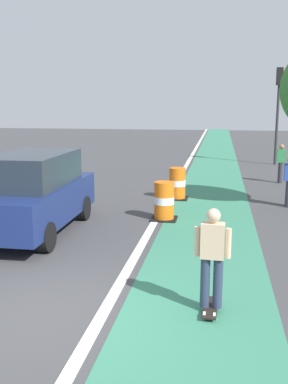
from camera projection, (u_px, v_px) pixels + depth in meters
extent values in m
plane|color=#424244|center=(45.00, 314.00, 7.02)|extent=(100.00, 100.00, 0.00)
cube|color=#387F60|center=(213.00, 184.00, 18.23)|extent=(2.50, 80.00, 0.01)
cube|color=silver|center=(176.00, 183.00, 18.47)|extent=(0.20, 80.00, 0.01)
cube|color=black|center=(211.00, 307.00, 7.10)|extent=(0.26, 0.81, 0.02)
cylinder|color=silver|center=(207.00, 301.00, 7.37)|extent=(0.05, 0.11, 0.11)
cylinder|color=silver|center=(216.00, 302.00, 7.34)|extent=(0.05, 0.11, 0.11)
cylinder|color=silver|center=(204.00, 315.00, 6.87)|extent=(0.05, 0.11, 0.11)
cylinder|color=silver|center=(214.00, 316.00, 6.84)|extent=(0.05, 0.11, 0.11)
cylinder|color=#2D3851|center=(205.00, 282.00, 7.04)|extent=(0.15, 0.15, 0.82)
cylinder|color=#2D3851|center=(218.00, 283.00, 7.00)|extent=(0.15, 0.15, 0.82)
cube|color=beige|center=(213.00, 241.00, 6.88)|extent=(0.37, 0.24, 0.56)
cylinder|color=beige|center=(197.00, 241.00, 6.94)|extent=(0.09, 0.09, 0.48)
cylinder|color=beige|center=(228.00, 243.00, 6.84)|extent=(0.09, 0.09, 0.48)
sphere|color=beige|center=(213.00, 216.00, 6.81)|extent=(0.22, 0.22, 0.22)
cube|color=navy|center=(35.00, 202.00, 11.32)|extent=(1.88, 4.61, 0.90)
cube|color=#232D38|center=(33.00, 169.00, 11.16)|extent=(1.64, 2.86, 0.80)
cylinder|color=black|center=(29.00, 206.00, 12.92)|extent=(0.29, 0.68, 0.68)
cylinder|color=black|center=(83.00, 208.00, 12.66)|extent=(0.29, 0.68, 0.68)
cylinder|color=black|center=(45.00, 237.00, 9.90)|extent=(0.29, 0.68, 0.68)
cylinder|color=orange|center=(164.00, 211.00, 12.69)|extent=(0.56, 0.56, 0.42)
cylinder|color=white|center=(164.00, 200.00, 12.62)|extent=(0.57, 0.57, 0.21)
cylinder|color=orange|center=(164.00, 189.00, 12.56)|extent=(0.56, 0.56, 0.42)
cube|color=black|center=(164.00, 219.00, 12.73)|extent=(0.73, 0.73, 0.04)
cylinder|color=orange|center=(177.00, 192.00, 15.43)|extent=(0.56, 0.56, 0.42)
cylinder|color=white|center=(177.00, 183.00, 15.37)|extent=(0.57, 0.57, 0.21)
cylinder|color=orange|center=(177.00, 174.00, 15.31)|extent=(0.56, 0.56, 0.42)
cube|color=black|center=(177.00, 198.00, 15.48)|extent=(0.73, 0.73, 0.04)
cylinder|color=#2D2D2D|center=(277.00, 125.00, 23.77)|extent=(0.14, 0.14, 4.20)
cube|color=black|center=(280.00, 76.00, 23.27)|extent=(0.32, 0.32, 0.90)
sphere|color=red|center=(283.00, 71.00, 23.19)|extent=(0.16, 0.16, 0.16)
sphere|color=green|center=(283.00, 81.00, 23.29)|extent=(0.16, 0.16, 0.16)
cylinder|color=#33333D|center=(280.00, 173.00, 18.51)|extent=(0.20, 0.20, 0.86)
cube|color=#338C4C|center=(281.00, 156.00, 18.37)|extent=(0.34, 0.20, 0.54)
sphere|color=#9E7051|center=(282.00, 147.00, 18.30)|extent=(0.20, 0.20, 0.20)
cylinder|color=#33333D|center=(288.00, 194.00, 14.18)|extent=(0.20, 0.20, 0.86)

